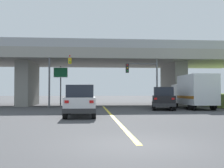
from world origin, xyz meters
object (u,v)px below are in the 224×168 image
object	(u,v)px
suv_lead	(80,101)
traffic_signal_nearside	(146,75)
semi_truck_distant	(87,92)
suv_crossing	(163,98)
traffic_signal_farside	(56,70)
highway_sign	(61,77)
box_truck	(194,91)

from	to	relation	value
suv_lead	traffic_signal_nearside	xyz separation A→B (m)	(6.43, 10.22, 2.32)
suv_lead	semi_truck_distant	size ratio (longest dim) A/B	0.61
suv_crossing	traffic_signal_farside	bearing A→B (deg)	174.12
traffic_signal_nearside	semi_truck_distant	bearing A→B (deg)	102.00
traffic_signal_farside	semi_truck_distant	bearing A→B (deg)	84.58
suv_crossing	traffic_signal_nearside	distance (m)	4.38
suv_lead	traffic_signal_farside	size ratio (longest dim) A/B	0.75
traffic_signal_nearside	highway_sign	bearing A→B (deg)	160.78
suv_lead	highway_sign	distance (m)	13.86
suv_lead	highway_sign	xyz separation A→B (m)	(-2.69, 13.40, 2.30)
suv_crossing	traffic_signal_farside	size ratio (longest dim) A/B	0.83
suv_lead	traffic_signal_nearside	bearing A→B (deg)	57.81
traffic_signal_nearside	semi_truck_distant	size ratio (longest dim) A/B	0.71
suv_lead	semi_truck_distant	world-z (taller)	semi_truck_distant
suv_crossing	traffic_signal_nearside	world-z (taller)	traffic_signal_nearside
box_truck	semi_truck_distant	size ratio (longest dim) A/B	0.88
semi_truck_distant	traffic_signal_nearside	bearing A→B (deg)	-78.00
box_truck	semi_truck_distant	xyz separation A→B (m)	(-10.26, 32.91, -0.01)
box_truck	traffic_signal_farside	xyz separation A→B (m)	(-13.11, 2.81, 2.15)
suv_lead	box_truck	bearing A→B (deg)	34.42
traffic_signal_nearside	traffic_signal_farside	distance (m)	9.20
traffic_signal_farside	box_truck	bearing A→B (deg)	-12.11
box_truck	highway_sign	distance (m)	14.59
highway_sign	suv_crossing	bearing A→B (deg)	-34.41
suv_lead	traffic_signal_farside	bearing A→B (deg)	105.52
suv_crossing	semi_truck_distant	xyz separation A→B (m)	(-7.15, 33.41, 0.61)
suv_crossing	traffic_signal_farside	distance (m)	10.89
traffic_signal_nearside	highway_sign	world-z (taller)	traffic_signal_nearside
box_truck	semi_truck_distant	distance (m)	34.47
suv_lead	semi_truck_distant	bearing A→B (deg)	89.86
traffic_signal_farside	highway_sign	distance (m)	3.52
highway_sign	semi_truck_distant	bearing A→B (deg)	84.01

